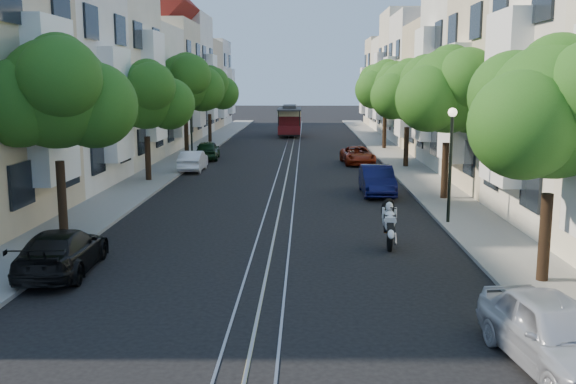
# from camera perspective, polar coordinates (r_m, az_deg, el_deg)

# --- Properties ---
(ground) EXTENTS (200.00, 200.00, 0.00)m
(ground) POSITION_cam_1_polar(r_m,az_deg,el_deg) (47.46, 0.29, 3.45)
(ground) COLOR black
(ground) RESTS_ON ground
(sidewalk_east) EXTENTS (2.50, 80.00, 0.12)m
(sidewalk_east) POSITION_cam_1_polar(r_m,az_deg,el_deg) (47.84, 9.02, 3.46)
(sidewalk_east) COLOR gray
(sidewalk_east) RESTS_ON ground
(sidewalk_west) EXTENTS (2.50, 80.00, 0.12)m
(sidewalk_west) POSITION_cam_1_polar(r_m,az_deg,el_deg) (48.16, -8.39, 3.51)
(sidewalk_west) COLOR gray
(sidewalk_west) RESTS_ON ground
(rail_left) EXTENTS (0.06, 80.00, 0.02)m
(rail_left) POSITION_cam_1_polar(r_m,az_deg,el_deg) (47.47, -0.38, 3.47)
(rail_left) COLOR gray
(rail_left) RESTS_ON ground
(rail_slot) EXTENTS (0.06, 80.00, 0.02)m
(rail_slot) POSITION_cam_1_polar(r_m,az_deg,el_deg) (47.46, 0.29, 3.46)
(rail_slot) COLOR gray
(rail_slot) RESTS_ON ground
(rail_right) EXTENTS (0.06, 80.00, 0.02)m
(rail_right) POSITION_cam_1_polar(r_m,az_deg,el_deg) (47.45, 0.95, 3.46)
(rail_right) COLOR gray
(rail_right) RESTS_ON ground
(lane_line) EXTENTS (0.08, 80.00, 0.01)m
(lane_line) POSITION_cam_1_polar(r_m,az_deg,el_deg) (47.46, 0.29, 3.46)
(lane_line) COLOR tan
(lane_line) RESTS_ON ground
(townhouses_east) EXTENTS (7.75, 72.00, 12.00)m
(townhouses_east) POSITION_cam_1_polar(r_m,az_deg,el_deg) (48.30, 14.71, 9.41)
(townhouses_east) COLOR beige
(townhouses_east) RESTS_ON ground
(townhouses_west) EXTENTS (7.75, 72.00, 11.76)m
(townhouses_west) POSITION_cam_1_polar(r_m,az_deg,el_deg) (48.82, -13.97, 9.32)
(townhouses_west) COLOR silver
(townhouses_west) RESTS_ON ground
(tree_e_a) EXTENTS (4.72, 3.87, 6.27)m
(tree_e_a) POSITION_cam_1_polar(r_m,az_deg,el_deg) (17.31, 22.73, 6.41)
(tree_e_a) COLOR black
(tree_e_a) RESTS_ON ground
(tree_e_b) EXTENTS (4.93, 4.08, 6.68)m
(tree_e_b) POSITION_cam_1_polar(r_m,az_deg,el_deg) (28.82, 14.17, 8.55)
(tree_e_b) COLOR black
(tree_e_b) RESTS_ON ground
(tree_e_c) EXTENTS (4.84, 3.99, 6.52)m
(tree_e_c) POSITION_cam_1_polar(r_m,az_deg,el_deg) (39.63, 10.70, 8.72)
(tree_e_c) COLOR black
(tree_e_c) RESTS_ON ground
(tree_e_d) EXTENTS (5.01, 4.16, 6.85)m
(tree_e_d) POSITION_cam_1_polar(r_m,az_deg,el_deg) (50.52, 8.74, 9.25)
(tree_e_d) COLOR black
(tree_e_d) RESTS_ON ground
(tree_w_a) EXTENTS (4.93, 4.08, 6.68)m
(tree_w_a) POSITION_cam_1_polar(r_m,az_deg,el_deg) (22.67, -19.82, 8.04)
(tree_w_a) COLOR black
(tree_w_a) RESTS_ON ground
(tree_w_b) EXTENTS (4.72, 3.87, 6.27)m
(tree_w_b) POSITION_cam_1_polar(r_m,az_deg,el_deg) (34.14, -12.45, 8.19)
(tree_w_b) COLOR black
(tree_w_b) RESTS_ON ground
(tree_w_c) EXTENTS (5.13, 4.28, 7.09)m
(tree_w_c) POSITION_cam_1_polar(r_m,az_deg,el_deg) (44.89, -9.07, 9.46)
(tree_w_c) COLOR black
(tree_w_c) RESTS_ON ground
(tree_w_d) EXTENTS (4.84, 3.99, 6.52)m
(tree_w_d) POSITION_cam_1_polar(r_m,az_deg,el_deg) (55.75, -6.97, 9.05)
(tree_w_d) COLOR black
(tree_w_d) RESTS_ON ground
(lamp_east) EXTENTS (0.32, 0.32, 4.16)m
(lamp_east) POSITION_cam_1_polar(r_m,az_deg,el_deg) (23.86, 14.29, 3.82)
(lamp_east) COLOR black
(lamp_east) RESTS_ON ground
(lamp_west) EXTENTS (0.32, 0.32, 4.16)m
(lamp_west) POSITION_cam_1_polar(r_m,az_deg,el_deg) (41.88, -8.60, 6.42)
(lamp_west) COLOR black
(lamp_west) RESTS_ON ground
(sportbike_rider) EXTENTS (0.55, 1.83, 1.53)m
(sportbike_rider) POSITION_cam_1_polar(r_m,az_deg,el_deg) (20.55, 8.98, -2.62)
(sportbike_rider) COLOR black
(sportbike_rider) RESTS_ON ground
(cable_car) EXTENTS (2.26, 7.14, 2.74)m
(cable_car) POSITION_cam_1_polar(r_m,az_deg,el_deg) (62.99, 0.15, 6.48)
(cable_car) COLOR black
(cable_car) RESTS_ON ground
(parked_car_e_near) EXTENTS (2.13, 4.17, 1.36)m
(parked_car_e_near) POSITION_cam_1_polar(r_m,az_deg,el_deg) (12.86, 22.62, -11.50)
(parked_car_e_near) COLOR #AEB2BB
(parked_car_e_near) RESTS_ON ground
(parked_car_e_mid) EXTENTS (1.43, 4.10, 1.35)m
(parked_car_e_mid) POSITION_cam_1_polar(r_m,az_deg,el_deg) (30.18, 7.92, 1.05)
(parked_car_e_mid) COLOR #0C0F3D
(parked_car_e_mid) RESTS_ON ground
(parked_car_e_far) EXTENTS (2.19, 4.21, 1.13)m
(parked_car_e_far) POSITION_cam_1_polar(r_m,az_deg,el_deg) (41.39, 6.21, 3.26)
(parked_car_e_far) COLOR maroon
(parked_car_e_far) RESTS_ON ground
(parked_car_w_near) EXTENTS (1.97, 4.33, 1.23)m
(parked_car_w_near) POSITION_cam_1_polar(r_m,az_deg,el_deg) (18.67, -19.44, -4.98)
(parked_car_w_near) COLOR black
(parked_car_w_near) RESTS_ON ground
(parked_car_w_mid) EXTENTS (1.32, 3.69, 1.21)m
(parked_car_w_mid) POSITION_cam_1_polar(r_m,az_deg,el_deg) (38.35, -8.45, 2.77)
(parked_car_w_mid) COLOR white
(parked_car_w_mid) RESTS_ON ground
(parked_car_w_far) EXTENTS (1.77, 3.87, 1.28)m
(parked_car_w_far) POSITION_cam_1_polar(r_m,az_deg,el_deg) (43.93, -7.17, 3.72)
(parked_car_w_far) COLOR black
(parked_car_w_far) RESTS_ON ground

